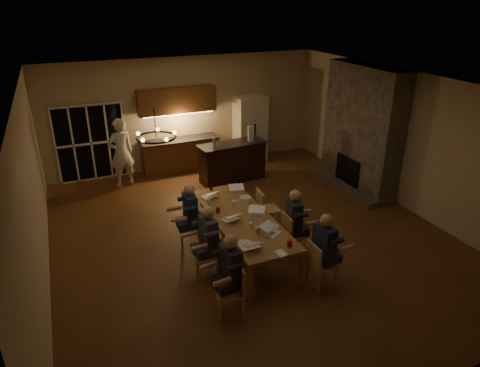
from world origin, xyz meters
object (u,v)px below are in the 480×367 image
object	(u,v)px
chandelier	(156,137)
laptop_b	(273,229)
plate_far	(245,197)
can_cola	(211,188)
mug_front	(250,225)
can_right	(250,204)
chair_left_near	(229,290)
mug_mid	(234,203)
person_right_near	(324,250)
dining_table	(241,233)
laptop_c	(230,215)
refrigerator	(250,129)
standing_person	(121,153)
redcup_near	(290,243)
bar_bottle	(214,142)
chair_left_far	(190,226)
chair_right_near	(323,265)
plate_left	(245,243)
laptop_d	(256,212)
redcup_mid	(218,210)
laptop_a	(250,242)
chair_left_mid	(208,255)
bar_island	(232,162)
person_left_near	(231,273)
laptop_e	(209,192)
person_right_mid	(294,222)
person_left_far	(191,216)
bar_blender	(251,134)
chair_right_mid	(295,234)
laptop_f	(237,190)
mug_back	(209,201)
plate_near	(272,227)
can_silver	(258,230)

from	to	relation	value
chandelier	laptop_b	xyz separation A→B (m)	(1.92, -0.29, -1.89)
plate_far	can_cola	bearing A→B (deg)	129.17
mug_front	can_right	xyz separation A→B (m)	(0.36, 0.79, 0.01)
chair_left_near	mug_mid	bearing A→B (deg)	168.30
person_right_near	dining_table	bearing A→B (deg)	25.91
chair_left_near	laptop_c	world-z (taller)	laptop_c
refrigerator	chair_left_near	size ratio (longest dim) A/B	2.25
standing_person	laptop_b	distance (m)	5.37
person_right_near	laptop_b	distance (m)	0.98
chandelier	laptop_c	xyz separation A→B (m)	(1.42, 0.52, -1.89)
redcup_near	bar_bottle	size ratio (longest dim) A/B	0.50
mug_front	standing_person	bearing A→B (deg)	109.39
chair_left_far	can_cola	xyz separation A→B (m)	(0.76, 0.84, 0.37)
chair_right_near	chandelier	distance (m)	3.57
can_right	plate_left	distance (m)	1.46
chair_right_near	bar_bottle	xyz separation A→B (m)	(-0.16, 4.97, 0.76)
laptop_d	redcup_mid	distance (m)	0.78
standing_person	mug_mid	distance (m)	4.03
laptop_a	can_cola	distance (m)	2.49
dining_table	redcup_mid	world-z (taller)	redcup_mid
chair_left_mid	bar_island	bearing A→B (deg)	161.80
person_left_near	laptop_c	distance (m)	1.66
laptop_b	laptop_c	bearing A→B (deg)	91.94
chair_right_near	laptop_e	size ratio (longest dim) A/B	2.78
laptop_a	laptop_d	size ratio (longest dim) A/B	1.00
chair_right_near	bar_bottle	distance (m)	5.03
person_right_mid	bar_bottle	xyz separation A→B (m)	(-0.22, 3.84, 0.51)
redcup_mid	plate_left	bearing A→B (deg)	-89.05
chair_right_near	person_left_far	xyz separation A→B (m)	(-1.70, 2.19, 0.24)
dining_table	person_left_far	world-z (taller)	person_left_far
chandelier	redcup_near	distance (m)	2.89
person_right_near	plate_far	distance (m)	2.36
laptop_b	chair_left_far	bearing A→B (deg)	98.94
bar_blender	laptop_e	bearing A→B (deg)	-117.04
redcup_near	redcup_mid	distance (m)	1.80
mug_front	redcup_near	xyz separation A→B (m)	(0.35, -0.87, 0.01)
bar_island	laptop_b	distance (m)	4.30
chair_right_mid	laptop_b	size ratio (longest dim) A/B	2.78
chair_left_mid	can_right	world-z (taller)	chair_left_mid
redcup_mid	laptop_f	bearing A→B (deg)	42.71
person_left_far	can_right	bearing A→B (deg)	83.90
laptop_d	mug_back	distance (m)	1.15
chair_left_near	laptop_d	size ratio (longest dim) A/B	2.78
can_cola	mug_back	bearing A→B (deg)	-114.10
chair_left_far	chandelier	bearing A→B (deg)	-19.26
mug_back	person_left_far	bearing A→B (deg)	-150.87
chair_left_near	chair_left_far	size ratio (longest dim) A/B	1.00
plate_near	can_silver	bearing A→B (deg)	-166.11
bar_bottle	mug_mid	bearing A→B (deg)	-102.15
laptop_d	can_right	world-z (taller)	laptop_d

